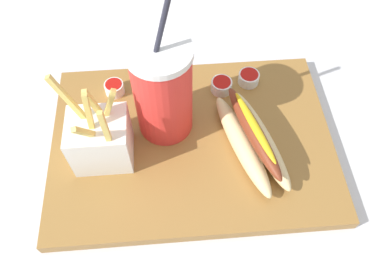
{
  "coord_description": "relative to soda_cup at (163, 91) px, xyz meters",
  "views": [
    {
      "loc": [
        -0.03,
        -0.32,
        0.53
      ],
      "look_at": [
        0.0,
        0.0,
        0.05
      ],
      "focal_mm": 36.09,
      "sensor_mm": 36.0,
      "label": 1
    }
  ],
  "objects": [
    {
      "name": "ground_plane",
      "position": [
        0.04,
        -0.03,
        -0.11
      ],
      "size": [
        2.4,
        2.4,
        0.02
      ],
      "primitive_type": "cube",
      "color": "silver"
    },
    {
      "name": "food_tray",
      "position": [
        0.04,
        -0.03,
        -0.09
      ],
      "size": [
        0.44,
        0.31,
        0.02
      ],
      "primitive_type": "cube",
      "color": "olive",
      "rests_on": "ground_plane"
    },
    {
      "name": "soda_cup",
      "position": [
        0.0,
        0.0,
        0.0
      ],
      "size": [
        0.09,
        0.09,
        0.24
      ],
      "color": "red",
      "rests_on": "food_tray"
    },
    {
      "name": "fries_basket",
      "position": [
        -0.09,
        -0.05,
        -0.04
      ],
      "size": [
        0.09,
        0.07,
        0.16
      ],
      "color": "white",
      "rests_on": "food_tray"
    },
    {
      "name": "hot_dog_1",
      "position": [
        0.13,
        -0.05,
        -0.06
      ],
      "size": [
        0.11,
        0.2,
        0.06
      ],
      "color": "#E5C689",
      "rests_on": "food_tray"
    },
    {
      "name": "ketchup_cup_1",
      "position": [
        0.15,
        0.08,
        -0.07
      ],
      "size": [
        0.04,
        0.04,
        0.02
      ],
      "color": "white",
      "rests_on": "food_tray"
    },
    {
      "name": "ketchup_cup_2",
      "position": [
        -0.08,
        0.07,
        -0.07
      ],
      "size": [
        0.03,
        0.03,
        0.02
      ],
      "color": "white",
      "rests_on": "food_tray"
    },
    {
      "name": "ketchup_cup_3",
      "position": [
        0.1,
        0.06,
        -0.07
      ],
      "size": [
        0.04,
        0.04,
        0.02
      ],
      "color": "white",
      "rests_on": "food_tray"
    }
  ]
}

